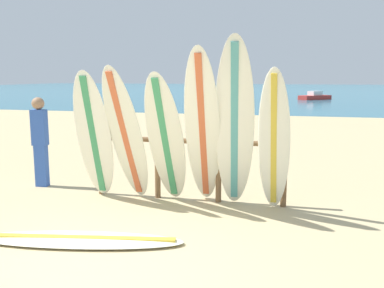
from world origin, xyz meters
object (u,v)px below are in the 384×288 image
(surfboard_leaning_center_left, at_px, (166,140))
(surfboard_leaning_center_right, at_px, (234,126))
(surfboard_leaning_left, at_px, (126,135))
(small_boat_offshore, at_px, (315,97))
(surfboard_rack, at_px, (188,157))
(surfboard_leaning_right, at_px, (274,141))
(surfboard_leaning_center, at_px, (203,130))
(beachgoer_standing, at_px, (40,138))
(surfboard_lying_on_sand, at_px, (79,240))
(surfboard_leaning_far_left, at_px, (94,136))

(surfboard_leaning_center_left, bearing_deg, surfboard_leaning_center_right, 0.14)
(surfboard_leaning_left, relative_size, small_boat_offshore, 0.77)
(surfboard_leaning_center_right, relative_size, small_boat_offshore, 0.91)
(surfboard_leaning_center_left, distance_m, small_boat_offshore, 30.95)
(surfboard_rack, distance_m, surfboard_leaning_right, 1.43)
(surfboard_leaning_left, relative_size, surfboard_leaning_center, 0.90)
(surfboard_rack, height_order, beachgoer_standing, beachgoer_standing)
(surfboard_leaning_center_right, xyz_separation_m, surfboard_leaning_right, (0.56, 0.10, -0.22))
(surfboard_leaning_right, relative_size, surfboard_lying_on_sand, 0.82)
(surfboard_leaning_far_left, height_order, surfboard_leaning_left, surfboard_leaning_left)
(surfboard_leaning_center, relative_size, surfboard_lying_on_sand, 0.93)
(surfboard_leaning_center, height_order, surfboard_leaning_right, surfboard_leaning_center)
(surfboard_leaning_left, bearing_deg, surfboard_lying_on_sand, -88.08)
(surfboard_leaning_left, distance_m, surfboard_leaning_center_left, 0.64)
(surfboard_leaning_center_right, height_order, surfboard_leaning_right, surfboard_leaning_center_right)
(surfboard_leaning_center_left, bearing_deg, beachgoer_standing, 167.33)
(surfboard_lying_on_sand, distance_m, small_boat_offshore, 32.65)
(surfboard_rack, relative_size, surfboard_leaning_right, 1.48)
(surfboard_rack, bearing_deg, surfboard_leaning_right, -10.97)
(surfboard_leaning_far_left, bearing_deg, surfboard_leaning_left, -1.17)
(surfboard_rack, distance_m, small_boat_offshore, 30.55)
(surfboard_leaning_center_left, distance_m, surfboard_lying_on_sand, 2.01)
(surfboard_leaning_center_right, bearing_deg, surfboard_leaning_center_left, -179.86)
(surfboard_leaning_center_right, bearing_deg, surfboard_leaning_right, 10.16)
(surfboard_leaning_far_left, height_order, surfboard_lying_on_sand, surfboard_leaning_far_left)
(surfboard_leaning_center_right, relative_size, beachgoer_standing, 1.58)
(surfboard_leaning_right, bearing_deg, surfboard_leaning_center_right, -169.84)
(surfboard_lying_on_sand, relative_size, small_boat_offshore, 0.93)
(surfboard_lying_on_sand, height_order, small_boat_offshore, small_boat_offshore)
(surfboard_leaning_left, height_order, surfboard_leaning_right, surfboard_leaning_left)
(surfboard_leaning_center, relative_size, surfboard_leaning_right, 1.13)
(surfboard_leaning_right, bearing_deg, surfboard_lying_on_sand, -141.29)
(surfboard_leaning_center, distance_m, surfboard_leaning_right, 1.04)
(surfboard_leaning_right, bearing_deg, surfboard_leaning_far_left, -178.00)
(surfboard_rack, height_order, surfboard_leaning_center, surfboard_leaning_center)
(surfboard_leaning_left, bearing_deg, beachgoer_standing, 163.10)
(surfboard_rack, height_order, surfboard_leaning_far_left, surfboard_leaning_far_left)
(small_boat_offshore, bearing_deg, surfboard_leaning_center, -95.44)
(beachgoer_standing, bearing_deg, surfboard_leaning_center, -11.04)
(surfboard_leaning_center_left, xyz_separation_m, beachgoer_standing, (-2.53, 0.57, -0.14))
(small_boat_offshore, bearing_deg, surfboard_leaning_far_left, -98.69)
(surfboard_lying_on_sand, bearing_deg, small_boat_offshore, 82.80)
(surfboard_leaning_center, distance_m, surfboard_leaning_center_right, 0.47)
(surfboard_leaning_center_right, xyz_separation_m, small_boat_offshore, (2.47, 30.74, -1.02))
(surfboard_leaning_center_right, relative_size, surfboard_leaning_right, 1.20)
(surfboard_leaning_left, distance_m, beachgoer_standing, 1.99)
(surfboard_leaning_left, height_order, surfboard_lying_on_sand, surfboard_leaning_left)
(surfboard_leaning_far_left, bearing_deg, surfboard_lying_on_sand, -70.01)
(beachgoer_standing, bearing_deg, surfboard_leaning_right, -6.43)
(surfboard_rack, bearing_deg, beachgoer_standing, 175.82)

